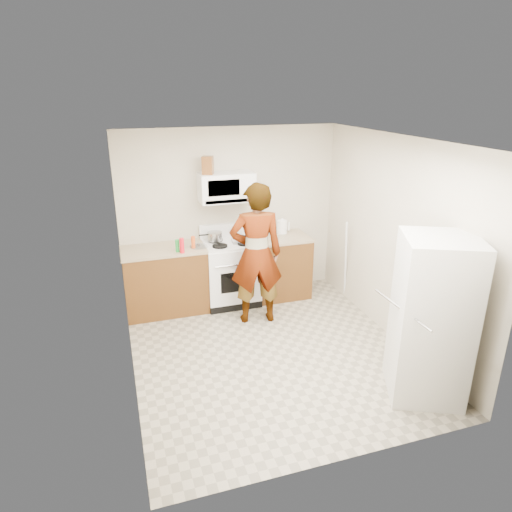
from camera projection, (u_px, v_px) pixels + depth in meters
name	position (u px, v px, depth m)	size (l,w,h in m)	color
floor	(270.00, 352.00, 5.52)	(3.60, 3.60, 0.00)	gray
back_wall	(231.00, 214.00, 6.68)	(3.20, 0.02, 2.50)	beige
right_wall	(395.00, 241.00, 5.54)	(0.02, 3.60, 2.50)	beige
cabinet_left	(166.00, 281.00, 6.39)	(1.12, 0.62, 0.90)	brown
counter_left	(163.00, 250.00, 6.23)	(1.14, 0.64, 0.04)	#9D816A
cabinet_right	(280.00, 267.00, 6.88)	(0.80, 0.62, 0.90)	brown
counter_right	(281.00, 238.00, 6.72)	(0.82, 0.64, 0.04)	#9D816A
gas_range	(230.00, 271.00, 6.64)	(0.76, 0.65, 1.13)	white
microwave	(226.00, 187.00, 6.33)	(0.76, 0.38, 0.40)	white
person	(256.00, 254.00, 5.95)	(0.70, 0.46, 1.91)	tan
fridge	(431.00, 319.00, 4.52)	(0.70, 0.70, 1.70)	white
kettle	(282.00, 227.00, 6.85)	(0.16, 0.16, 0.19)	white
jug	(208.00, 165.00, 6.10)	(0.14, 0.14, 0.24)	brown
saucepan	(215.00, 236.00, 6.48)	(0.21, 0.21, 0.11)	#ACADB0
tray	(241.00, 241.00, 6.46)	(0.25, 0.16, 0.05)	white
bottle_spray	(182.00, 246.00, 6.03)	(0.06, 0.06, 0.20)	red
bottle_hot_sauce	(193.00, 242.00, 6.20)	(0.05, 0.05, 0.17)	#DA4F18
bottle_green_cap	(177.00, 246.00, 6.07)	(0.05, 0.05, 0.17)	green
pot_lid	(199.00, 246.00, 6.29)	(0.26, 0.26, 0.01)	silver
broom	(346.00, 260.00, 6.68)	(0.03, 0.03, 1.24)	white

